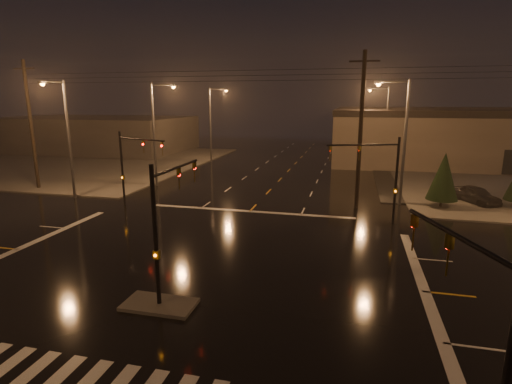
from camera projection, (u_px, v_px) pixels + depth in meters
ground at (196, 268)px, 20.46m from camera, size 140.00×140.00×0.00m
sidewalk_nw at (77, 161)px, 55.77m from camera, size 36.00×36.00×0.12m
median_island at (159, 304)px, 16.65m from camera, size 3.00×1.60×0.15m
stop_bar_far at (250, 211)px, 30.87m from camera, size 16.00×0.50×0.01m
commercial_block at (96, 134)px, 67.67m from camera, size 30.00×18.00×5.60m
signal_mast_median at (165, 214)px, 16.71m from camera, size 0.25×4.59×6.00m
signal_mast_ne at (382, 170)px, 27.01m from camera, size 4.84×1.86×6.00m
signal_mast_nw at (130, 160)px, 31.39m from camera, size 4.84×1.86×6.00m
signal_mast_se at (481, 339)px, 8.03m from camera, size 1.55×3.87×6.00m
streetlight_1 at (156, 127)px, 38.77m from camera, size 2.77×0.32×10.00m
streetlight_2 at (212, 120)px, 53.92m from camera, size 2.77×0.32×10.00m
streetlight_3 at (401, 134)px, 31.72m from camera, size 2.77×0.32×10.00m
streetlight_4 at (384, 121)px, 50.65m from camera, size 2.77×0.32×10.00m
streetlight_5 at (66, 132)px, 33.43m from camera, size 0.32×2.77×10.00m
utility_pole_0 at (31, 125)px, 37.41m from camera, size 2.20×0.32×12.00m
utility_pole_1 at (361, 131)px, 30.48m from camera, size 2.20×0.32×12.00m
conifer_0 at (444, 176)px, 31.26m from camera, size 2.39×2.39×4.44m
car_parked at (476, 195)px, 33.09m from camera, size 3.59×4.62×1.47m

